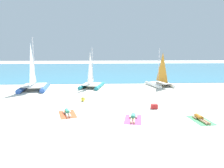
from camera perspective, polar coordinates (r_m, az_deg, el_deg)
ground_plane at (r=23.62m, az=-0.50°, el=-1.09°), size 120.00×120.00×0.00m
ocean_water at (r=46.15m, az=-1.64°, el=4.34°), size 120.00×40.00×0.05m
sailboat_white at (r=25.25m, az=13.90°, el=0.96°), size 3.16×4.09×4.73m
sailboat_teal at (r=23.72m, az=-6.00°, el=0.68°), size 3.13×4.16×4.88m
sailboat_blue at (r=23.93m, az=-21.86°, el=0.48°), size 3.42×4.86×5.94m
towel_left at (r=14.35m, az=-12.89°, el=-8.63°), size 1.60×2.14×0.01m
sunbather_left at (r=14.38m, az=-12.94°, el=-8.07°), size 0.82×1.54×0.30m
towel_middle at (r=13.11m, az=6.18°, el=-10.23°), size 1.45×2.08×0.01m
sunbather_middle at (r=13.13m, az=6.20°, el=-9.62°), size 0.70×1.56×0.30m
towel_right at (r=14.11m, az=24.51°, el=-9.62°), size 1.25×1.98×0.01m
sunbather_right at (r=14.13m, az=24.40°, el=-9.06°), size 0.58×1.57×0.30m
beach_ball at (r=17.61m, az=-8.50°, el=-4.41°), size 0.37×0.37×0.37m
cooler_box at (r=15.64m, az=12.26°, el=-6.39°), size 0.50×0.36×0.36m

